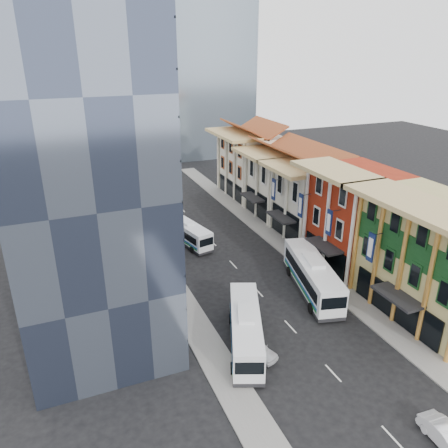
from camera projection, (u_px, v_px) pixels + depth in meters
name	position (u px, v px, depth m)	size (l,w,h in m)	color
ground	(340.00, 381.00, 35.61)	(200.00, 200.00, 0.00)	black
sidewalk_right	(292.00, 253.00, 57.37)	(3.00, 90.00, 0.15)	slate
sidewalk_left	(167.00, 277.00, 51.40)	(3.00, 90.00, 0.15)	slate
shophouse_tan	(435.00, 260.00, 42.51)	(8.00, 14.00, 12.00)	tan
shophouse_red	(356.00, 218.00, 52.77)	(8.00, 10.00, 12.00)	maroon
shophouse_cream_near	(312.00, 201.00, 61.27)	(8.00, 9.00, 10.00)	#ECE6CE
shophouse_cream_mid	(281.00, 184.00, 68.97)	(8.00, 9.00, 10.00)	#ECE6CE
shophouse_cream_far	(252.00, 165.00, 77.75)	(8.00, 12.00, 11.00)	#ECE6CE
office_tower	(78.00, 167.00, 40.15)	(12.00, 26.00, 30.00)	#384159
office_block_far	(78.00, 182.00, 63.21)	(10.00, 18.00, 14.00)	gray
bus_left_near	(246.00, 328.00, 39.20)	(2.65, 11.31, 3.63)	white
bus_left_far	(187.00, 231.00, 59.94)	(2.37, 10.10, 3.24)	white
bus_right	(312.00, 275.00, 47.81)	(2.97, 12.66, 4.06)	white
sedan_left	(257.00, 349.00, 38.31)	(1.60, 3.96, 1.35)	silver
sedan_right	(448.00, 438.00, 29.63)	(1.52, 4.34, 1.43)	silver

